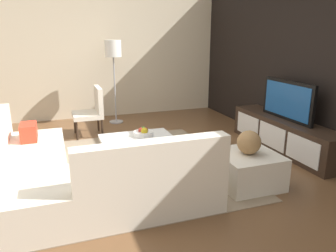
{
  "coord_description": "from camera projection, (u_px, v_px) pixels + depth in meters",
  "views": [
    {
      "loc": [
        3.97,
        -0.94,
        1.78
      ],
      "look_at": [
        -0.19,
        0.54,
        0.52
      ],
      "focal_mm": 34.84,
      "sensor_mm": 36.0,
      "label": 1
    }
  ],
  "objects": [
    {
      "name": "feature_wall_back",
      "position": [
        308.0,
        59.0,
        4.88
      ],
      "size": [
        6.4,
        0.12,
        2.8
      ],
      "primitive_type": "cube",
      "color": "black",
      "rests_on": "ground"
    },
    {
      "name": "coffee_table",
      "position": [
        140.0,
        153.0,
        4.46
      ],
      "size": [
        0.96,
        1.0,
        0.38
      ],
      "color": "#332319",
      "rests_on": "ground"
    },
    {
      "name": "ottoman",
      "position": [
        247.0,
        169.0,
        3.93
      ],
      "size": [
        0.7,
        0.7,
        0.4
      ],
      "primitive_type": "cube",
      "color": "beige",
      "rests_on": "ground"
    },
    {
      "name": "area_rug",
      "position": [
        134.0,
        167.0,
        4.48
      ],
      "size": [
        2.95,
        2.63,
        0.01
      ],
      "primitive_type": "cube",
      "color": "gray",
      "rests_on": "ground"
    },
    {
      "name": "fruit_bowl",
      "position": [
        144.0,
        133.0,
        4.59
      ],
      "size": [
        0.28,
        0.28,
        0.14
      ],
      "color": "silver",
      "rests_on": "coffee_table"
    },
    {
      "name": "decorative_ball",
      "position": [
        249.0,
        142.0,
        3.83
      ],
      "size": [
        0.28,
        0.28,
        0.28
      ],
      "primitive_type": "sphere",
      "color": "#997247",
      "rests_on": "ottoman"
    },
    {
      "name": "media_console",
      "position": [
        284.0,
        135.0,
        5.09
      ],
      "size": [
        2.18,
        0.47,
        0.5
      ],
      "color": "#332319",
      "rests_on": "ground"
    },
    {
      "name": "side_wall_left",
      "position": [
        106.0,
        52.0,
        6.97
      ],
      "size": [
        0.12,
        5.2,
        2.8
      ],
      "primitive_type": "cube",
      "color": "beige",
      "rests_on": "ground"
    },
    {
      "name": "television",
      "position": [
        288.0,
        100.0,
        4.94
      ],
      "size": [
        1.1,
        0.06,
        0.6
      ],
      "color": "black",
      "rests_on": "media_console"
    },
    {
      "name": "accent_chair_near",
      "position": [
        92.0,
        108.0,
        5.79
      ],
      "size": [
        0.57,
        0.51,
        0.87
      ],
      "rotation": [
        0.0,
        0.0,
        -0.19
      ],
      "color": "#332319",
      "rests_on": "ground"
    },
    {
      "name": "ground_plane",
      "position": [
        135.0,
        170.0,
        4.39
      ],
      "size": [
        14.0,
        14.0,
        0.0
      ],
      "primitive_type": "plane",
      "color": "brown"
    },
    {
      "name": "sectional_couch",
      "position": [
        69.0,
        175.0,
        3.57
      ],
      "size": [
        2.34,
        2.35,
        0.84
      ],
      "color": "beige",
      "rests_on": "ground"
    },
    {
      "name": "floor_lamp",
      "position": [
        113.0,
        54.0,
        6.37
      ],
      "size": [
        0.32,
        0.32,
        1.65
      ],
      "color": "#A5A5AA",
      "rests_on": "ground"
    }
  ]
}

